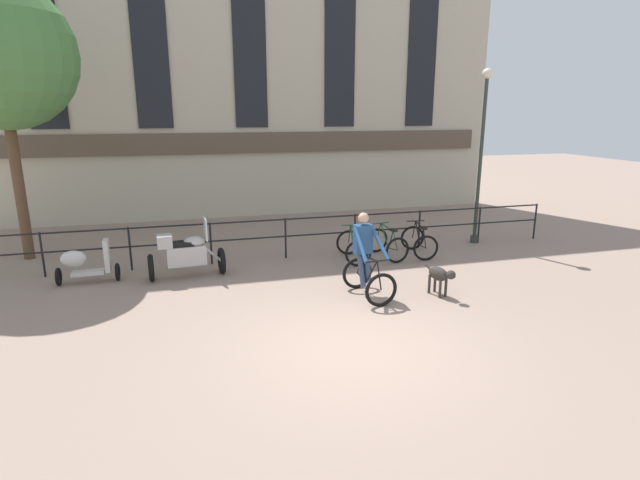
{
  "coord_description": "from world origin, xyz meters",
  "views": [
    {
      "loc": [
        -2.45,
        -6.94,
        3.71
      ],
      "look_at": [
        0.27,
        2.86,
        1.05
      ],
      "focal_mm": 28.0,
      "sensor_mm": 36.0,
      "label": 1
    }
  ],
  "objects_px": {
    "parked_bicycle_mid_right": "(419,242)",
    "parked_scooter": "(85,263)",
    "parked_motorcycle": "(186,254)",
    "dog": "(440,275)",
    "street_lamp": "(481,149)",
    "parked_bicycle_near_lamp": "(353,247)",
    "parked_bicycle_mid_left": "(387,244)",
    "cyclist_with_bike": "(366,259)"
  },
  "relations": [
    {
      "from": "parked_bicycle_mid_right",
      "to": "parked_scooter",
      "type": "height_order",
      "value": "parked_scooter"
    },
    {
      "from": "parked_motorcycle",
      "to": "dog",
      "type": "bearing_deg",
      "value": -122.03
    },
    {
      "from": "parked_motorcycle",
      "to": "street_lamp",
      "type": "relative_size",
      "value": 0.36
    },
    {
      "from": "street_lamp",
      "to": "dog",
      "type": "bearing_deg",
      "value": -130.53
    },
    {
      "from": "parked_scooter",
      "to": "parked_bicycle_mid_right",
      "type": "bearing_deg",
      "value": -90.31
    },
    {
      "from": "parked_motorcycle",
      "to": "parked_bicycle_near_lamp",
      "type": "bearing_deg",
      "value": -91.05
    },
    {
      "from": "dog",
      "to": "parked_bicycle_mid_right",
      "type": "height_order",
      "value": "parked_bicycle_mid_right"
    },
    {
      "from": "parked_bicycle_near_lamp",
      "to": "parked_bicycle_mid_right",
      "type": "xyz_separation_m",
      "value": [
        1.82,
        0.0,
        0.0
      ]
    },
    {
      "from": "parked_bicycle_mid_left",
      "to": "parked_bicycle_mid_right",
      "type": "xyz_separation_m",
      "value": [
        0.91,
        -0.0,
        0.0
      ]
    },
    {
      "from": "cyclist_with_bike",
      "to": "parked_bicycle_mid_left",
      "type": "xyz_separation_m",
      "value": [
        1.47,
        2.38,
        -0.41
      ]
    },
    {
      "from": "cyclist_with_bike",
      "to": "parked_motorcycle",
      "type": "bearing_deg",
      "value": 143.9
    },
    {
      "from": "parked_bicycle_mid_right",
      "to": "parked_scooter",
      "type": "relative_size",
      "value": 0.92
    },
    {
      "from": "parked_motorcycle",
      "to": "parked_bicycle_mid_left",
      "type": "xyz_separation_m",
      "value": [
        5.01,
        0.25,
        -0.2
      ]
    },
    {
      "from": "parked_bicycle_near_lamp",
      "to": "parked_scooter",
      "type": "xyz_separation_m",
      "value": [
        -6.23,
        -0.07,
        0.1
      ]
    },
    {
      "from": "parked_bicycle_mid_right",
      "to": "parked_motorcycle",
      "type": "bearing_deg",
      "value": 9.71
    },
    {
      "from": "street_lamp",
      "to": "parked_scooter",
      "type": "bearing_deg",
      "value": -175.49
    },
    {
      "from": "dog",
      "to": "parked_bicycle_near_lamp",
      "type": "height_order",
      "value": "parked_bicycle_near_lamp"
    },
    {
      "from": "parked_motorcycle",
      "to": "parked_bicycle_mid_left",
      "type": "bearing_deg",
      "value": -91.7
    },
    {
      "from": "parked_bicycle_near_lamp",
      "to": "parked_bicycle_mid_left",
      "type": "height_order",
      "value": "same"
    },
    {
      "from": "parked_bicycle_near_lamp",
      "to": "cyclist_with_bike",
      "type": "bearing_deg",
      "value": 82.35
    },
    {
      "from": "parked_bicycle_mid_right",
      "to": "street_lamp",
      "type": "distance_m",
      "value": 3.22
    },
    {
      "from": "cyclist_with_bike",
      "to": "parked_scooter",
      "type": "xyz_separation_m",
      "value": [
        -5.68,
        2.31,
        -0.3
      ]
    },
    {
      "from": "street_lamp",
      "to": "parked_bicycle_mid_left",
      "type": "bearing_deg",
      "value": -166.36
    },
    {
      "from": "cyclist_with_bike",
      "to": "parked_bicycle_near_lamp",
      "type": "distance_m",
      "value": 2.48
    },
    {
      "from": "parked_bicycle_near_lamp",
      "to": "parked_bicycle_mid_left",
      "type": "bearing_deg",
      "value": -174.44
    },
    {
      "from": "parked_bicycle_mid_right",
      "to": "dog",
      "type": "bearing_deg",
      "value": 79.01
    },
    {
      "from": "parked_bicycle_mid_right",
      "to": "street_lamp",
      "type": "xyz_separation_m",
      "value": [
        2.12,
        0.74,
        2.31
      ]
    },
    {
      "from": "parked_bicycle_near_lamp",
      "to": "parked_bicycle_mid_right",
      "type": "relative_size",
      "value": 0.99
    },
    {
      "from": "parked_motorcycle",
      "to": "street_lamp",
      "type": "bearing_deg",
      "value": -87.59
    },
    {
      "from": "parked_bicycle_mid_left",
      "to": "parked_bicycle_near_lamp",
      "type": "bearing_deg",
      "value": -7.4
    },
    {
      "from": "parked_motorcycle",
      "to": "parked_bicycle_mid_right",
      "type": "distance_m",
      "value": 5.92
    },
    {
      "from": "dog",
      "to": "street_lamp",
      "type": "relative_size",
      "value": 0.18
    },
    {
      "from": "cyclist_with_bike",
      "to": "parked_bicycle_mid_right",
      "type": "bearing_deg",
      "value": 39.86
    },
    {
      "from": "cyclist_with_bike",
      "to": "dog",
      "type": "distance_m",
      "value": 1.55
    },
    {
      "from": "parked_motorcycle",
      "to": "street_lamp",
      "type": "xyz_separation_m",
      "value": [
        8.04,
        0.99,
        2.11
      ]
    },
    {
      "from": "cyclist_with_bike",
      "to": "parked_bicycle_mid_left",
      "type": "relative_size",
      "value": 1.43
    },
    {
      "from": "parked_scooter",
      "to": "street_lamp",
      "type": "xyz_separation_m",
      "value": [
        10.18,
        0.8,
        2.21
      ]
    },
    {
      "from": "cyclist_with_bike",
      "to": "parked_bicycle_near_lamp",
      "type": "height_order",
      "value": "cyclist_with_bike"
    },
    {
      "from": "parked_bicycle_mid_left",
      "to": "parked_motorcycle",
      "type": "bearing_deg",
      "value": -4.5
    },
    {
      "from": "parked_bicycle_near_lamp",
      "to": "street_lamp",
      "type": "relative_size",
      "value": 0.24
    },
    {
      "from": "parked_scooter",
      "to": "street_lamp",
      "type": "relative_size",
      "value": 0.27
    },
    {
      "from": "dog",
      "to": "street_lamp",
      "type": "height_order",
      "value": "street_lamp"
    }
  ]
}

